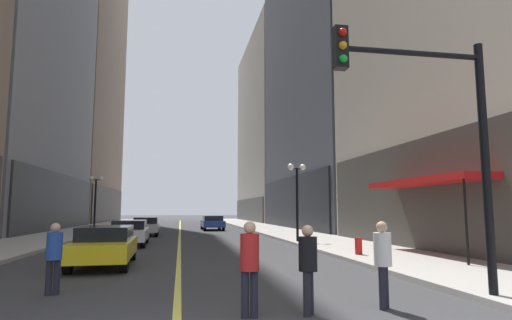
{
  "coord_description": "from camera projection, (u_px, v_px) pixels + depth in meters",
  "views": [
    {
      "loc": [
        0.02,
        -5.34,
        1.89
      ],
      "look_at": [
        5.37,
        24.58,
        5.47
      ],
      "focal_mm": 29.47,
      "sensor_mm": 36.0,
      "label": 1
    }
  ],
  "objects": [
    {
      "name": "ground_plane",
      "position": [
        180.0,
        230.0,
        39.21
      ],
      "size": [
        200.0,
        200.0,
        0.0
      ],
      "primitive_type": "plane",
      "color": "#38383A"
    },
    {
      "name": "sidewalk_left",
      "position": [
        87.0,
        230.0,
        37.78
      ],
      "size": [
        4.5,
        78.0,
        0.15
      ],
      "primitive_type": "cube",
      "color": "#ADA8A0",
      "rests_on": "ground"
    },
    {
      "name": "sidewalk_right",
      "position": [
        266.0,
        228.0,
        40.66
      ],
      "size": [
        4.5,
        78.0,
        0.15
      ],
      "primitive_type": "cube",
      "color": "#ADA8A0",
      "rests_on": "ground"
    },
    {
      "name": "lane_centre_stripe",
      "position": [
        180.0,
        230.0,
        39.21
      ],
      "size": [
        0.16,
        70.0,
        0.01
      ],
      "primitive_type": "cube",
      "color": "#E5D64C",
      "rests_on": "ground"
    },
    {
      "name": "building_right_far",
      "position": [
        286.0,
        131.0,
        68.26
      ],
      "size": [
        12.44,
        26.0,
        29.32
      ],
      "color": "#A8A399",
      "rests_on": "ground"
    },
    {
      "name": "storefront_awning_right",
      "position": [
        425.0,
        182.0,
        16.88
      ],
      "size": [
        1.6,
        6.92,
        3.12
      ],
      "color": "#B21414",
      "rests_on": "ground"
    },
    {
      "name": "car_yellow",
      "position": [
        105.0,
        244.0,
        14.14
      ],
      "size": [
        1.98,
        4.61,
        1.32
      ],
      "color": "yellow",
      "rests_on": "ground"
    },
    {
      "name": "car_white",
      "position": [
        130.0,
        232.0,
        22.16
      ],
      "size": [
        1.94,
        4.73,
        1.32
      ],
      "color": "silver",
      "rests_on": "ground"
    },
    {
      "name": "car_silver",
      "position": [
        146.0,
        226.0,
        30.61
      ],
      "size": [
        1.99,
        4.46,
        1.32
      ],
      "color": "#B7B7BC",
      "rests_on": "ground"
    },
    {
      "name": "car_blue",
      "position": [
        212.0,
        222.0,
        38.63
      ],
      "size": [
        2.01,
        4.56,
        1.32
      ],
      "color": "navy",
      "rests_on": "ground"
    },
    {
      "name": "pedestrian_in_red_jacket",
      "position": [
        250.0,
        261.0,
        7.46
      ],
      "size": [
        0.36,
        0.36,
        1.68
      ],
      "color": "black",
      "rests_on": "ground"
    },
    {
      "name": "pedestrian_in_black_coat",
      "position": [
        308.0,
        263.0,
        7.64
      ],
      "size": [
        0.47,
        0.47,
        1.61
      ],
      "color": "black",
      "rests_on": "ground"
    },
    {
      "name": "pedestrian_in_white_shirt",
      "position": [
        383.0,
        258.0,
        8.13
      ],
      "size": [
        0.48,
        0.48,
        1.66
      ],
      "color": "black",
      "rests_on": "ground"
    },
    {
      "name": "pedestrian_in_blue_hoodie",
      "position": [
        54.0,
        253.0,
        9.43
      ],
      "size": [
        0.41,
        0.41,
        1.59
      ],
      "color": "black",
      "rests_on": "ground"
    },
    {
      "name": "traffic_light_near_right",
      "position": [
        439.0,
        121.0,
        8.85
      ],
      "size": [
        3.43,
        0.35,
        5.65
      ],
      "color": "black",
      "rests_on": "ground"
    },
    {
      "name": "street_lamp_left_far",
      "position": [
        96.0,
        191.0,
        32.08
      ],
      "size": [
        1.06,
        0.36,
        4.43
      ],
      "color": "black",
      "rests_on": "ground"
    },
    {
      "name": "street_lamp_right_mid",
      "position": [
        297.0,
        185.0,
        23.42
      ],
      "size": [
        1.06,
        0.36,
        4.43
      ],
      "color": "black",
      "rests_on": "ground"
    },
    {
      "name": "fire_hydrant_right",
      "position": [
        359.0,
        248.0,
        16.37
      ],
      "size": [
        0.28,
        0.28,
        0.8
      ],
      "primitive_type": "cylinder",
      "color": "red",
      "rests_on": "ground"
    }
  ]
}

